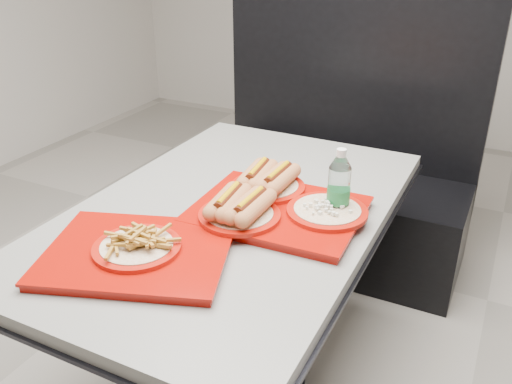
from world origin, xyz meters
The scene contains 6 objects.
ground centered at (0.00, 0.00, 0.00)m, with size 6.00×6.00×0.00m, color gray.
diner_table centered at (0.00, 0.00, 0.58)m, with size 0.92×1.42×0.75m.
booth_bench centered at (0.00, 1.09, 0.40)m, with size 1.30×0.57×1.35m.
tray_near centered at (0.13, 0.02, 0.79)m, with size 0.52×0.45×0.11m.
tray_far centered at (-0.08, -0.37, 0.78)m, with size 0.58×0.51×0.10m.
water_bottle centered at (0.32, 0.09, 0.85)m, with size 0.07×0.07×0.22m.
Camera 1 is at (0.74, -1.32, 1.55)m, focal length 38.00 mm.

